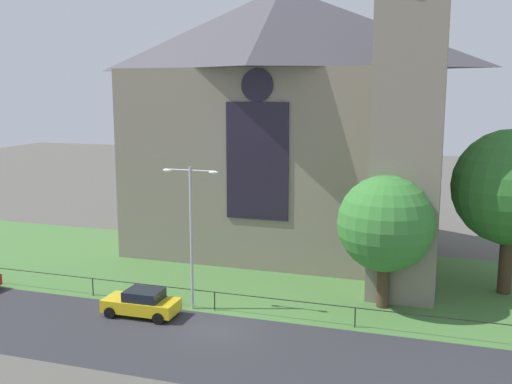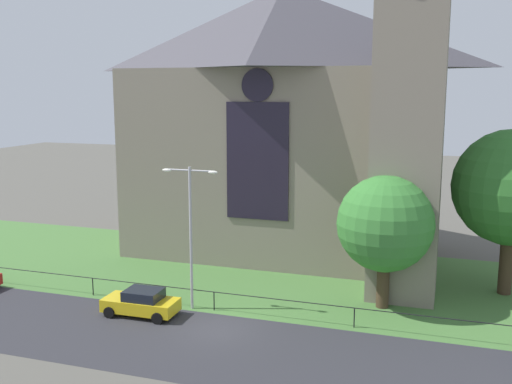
{
  "view_description": "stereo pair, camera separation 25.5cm",
  "coord_description": "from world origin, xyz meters",
  "px_view_note": "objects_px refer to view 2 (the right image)",
  "views": [
    {
      "loc": [
        11.09,
        -27.81,
        12.61
      ],
      "look_at": [
        -0.48,
        8.0,
        6.04
      ],
      "focal_mm": 41.88,
      "sensor_mm": 36.0,
      "label": 1
    },
    {
      "loc": [
        11.33,
        -27.73,
        12.61
      ],
      "look_at": [
        -0.48,
        8.0,
        6.04
      ],
      "focal_mm": 41.88,
      "sensor_mm": 36.0,
      "label": 2
    }
  ],
  "objects_px": {
    "parked_car_yellow": "(141,303)",
    "church_building": "(290,120)",
    "tree_right_near": "(385,224)",
    "tree_right_far": "(512,188)",
    "streetlamp_near": "(191,220)"
  },
  "relations": [
    {
      "from": "streetlamp_near",
      "to": "parked_car_yellow",
      "type": "distance_m",
      "value": 5.39
    },
    {
      "from": "tree_right_near",
      "to": "parked_car_yellow",
      "type": "distance_m",
      "value": 14.5
    },
    {
      "from": "tree_right_far",
      "to": "parked_car_yellow",
      "type": "distance_m",
      "value": 22.97
    },
    {
      "from": "streetlamp_near",
      "to": "parked_car_yellow",
      "type": "xyz_separation_m",
      "value": [
        -2.26,
        -1.87,
        -4.52
      ]
    },
    {
      "from": "church_building",
      "to": "tree_right_far",
      "type": "relative_size",
      "value": 2.54
    },
    {
      "from": "tree_right_far",
      "to": "streetlamp_near",
      "type": "xyz_separation_m",
      "value": [
        -17.39,
        -8.44,
        -1.4
      ]
    },
    {
      "from": "tree_right_far",
      "to": "parked_car_yellow",
      "type": "relative_size",
      "value": 2.42
    },
    {
      "from": "tree_right_near",
      "to": "streetlamp_near",
      "type": "height_order",
      "value": "streetlamp_near"
    },
    {
      "from": "church_building",
      "to": "parked_car_yellow",
      "type": "bearing_deg",
      "value": -105.84
    },
    {
      "from": "parked_car_yellow",
      "to": "church_building",
      "type": "bearing_deg",
      "value": -106.95
    },
    {
      "from": "tree_right_near",
      "to": "tree_right_far",
      "type": "distance_m",
      "value": 8.59
    },
    {
      "from": "church_building",
      "to": "tree_right_far",
      "type": "height_order",
      "value": "church_building"
    },
    {
      "from": "church_building",
      "to": "streetlamp_near",
      "type": "relative_size",
      "value": 3.14
    },
    {
      "from": "streetlamp_near",
      "to": "church_building",
      "type": "bearing_deg",
      "value": 81.13
    },
    {
      "from": "tree_right_near",
      "to": "tree_right_far",
      "type": "bearing_deg",
      "value": 34.45
    }
  ]
}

